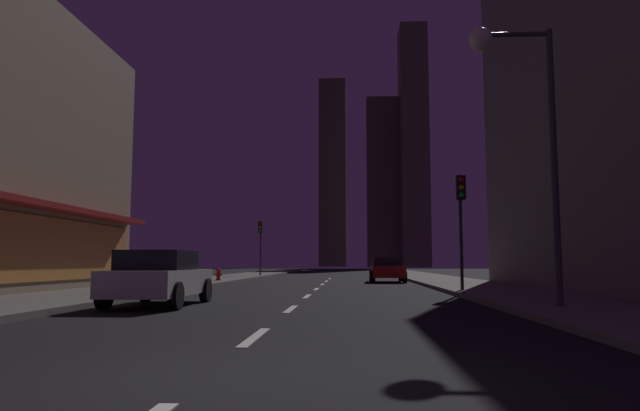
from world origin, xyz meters
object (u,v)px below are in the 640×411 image
(fire_hydrant_far_left, at_px, (218,275))
(traffic_light_near_right, at_px, (461,206))
(traffic_light_far_left, at_px, (260,236))
(car_parked_far, at_px, (387,269))
(car_parked_near, at_px, (159,277))
(street_lamp_right, at_px, (516,95))

(fire_hydrant_far_left, bearing_deg, traffic_light_near_right, -42.95)
(fire_hydrant_far_left, xyz_separation_m, traffic_light_near_right, (11.40, -10.61, 2.74))
(traffic_light_near_right, height_order, traffic_light_far_left, same)
(car_parked_far, bearing_deg, traffic_light_far_left, 131.59)
(car_parked_far, relative_size, traffic_light_far_left, 1.01)
(car_parked_far, height_order, fire_hydrant_far_left, car_parked_far)
(car_parked_near, relative_size, fire_hydrant_far_left, 6.48)
(car_parked_near, bearing_deg, car_parked_far, 68.70)
(car_parked_far, xyz_separation_m, traffic_light_far_left, (-9.10, 10.25, 2.45))
(fire_hydrant_far_left, relative_size, street_lamp_right, 0.10)
(fire_hydrant_far_left, relative_size, traffic_light_far_left, 0.16)
(car_parked_near, xyz_separation_m, fire_hydrant_far_left, (-2.30, 16.58, -0.29))
(traffic_light_near_right, bearing_deg, street_lamp_right, -90.91)
(traffic_light_near_right, xyz_separation_m, street_lamp_right, (-0.12, -7.56, 1.87))
(traffic_light_far_left, bearing_deg, traffic_light_near_right, -64.20)
(car_parked_near, height_order, car_parked_far, same)
(car_parked_far, distance_m, street_lamp_right, 20.59)
(fire_hydrant_far_left, bearing_deg, traffic_light_far_left, 88.11)
(car_parked_near, bearing_deg, street_lamp_right, -10.03)
(traffic_light_near_right, xyz_separation_m, traffic_light_far_left, (-11.00, 22.75, 0.00))
(street_lamp_right, bearing_deg, car_parked_far, 95.07)
(street_lamp_right, bearing_deg, traffic_light_near_right, 89.09)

